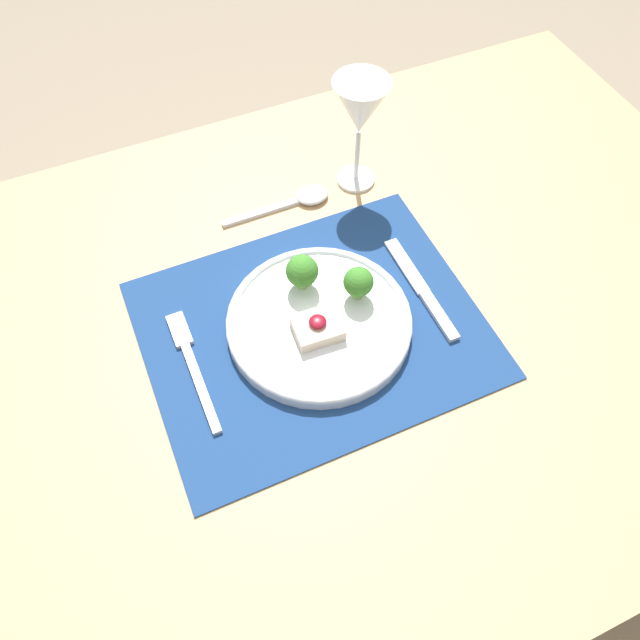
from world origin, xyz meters
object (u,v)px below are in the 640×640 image
(knife, at_px, (425,295))
(wine_glass_near, at_px, (360,111))
(fork, at_px, (191,361))
(spoon, at_px, (302,198))
(dinner_plate, at_px, (321,319))

(knife, relative_size, wine_glass_near, 1.04)
(knife, xyz_separation_m, wine_glass_near, (0.01, 0.25, 0.13))
(fork, xyz_separation_m, wine_glass_near, (0.35, 0.23, 0.13))
(spoon, xyz_separation_m, wine_glass_near, (0.10, 0.01, 0.13))
(dinner_plate, distance_m, spoon, 0.24)
(knife, relative_size, spoon, 1.08)
(knife, bearing_deg, wine_glass_near, 88.76)
(fork, relative_size, wine_glass_near, 1.04)
(spoon, bearing_deg, wine_glass_near, 5.51)
(dinner_plate, relative_size, wine_glass_near, 1.37)
(spoon, relative_size, wine_glass_near, 0.96)
(fork, bearing_deg, spoon, 40.88)
(dinner_plate, height_order, fork, dinner_plate)
(dinner_plate, distance_m, wine_glass_near, 0.32)
(dinner_plate, distance_m, fork, 0.18)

